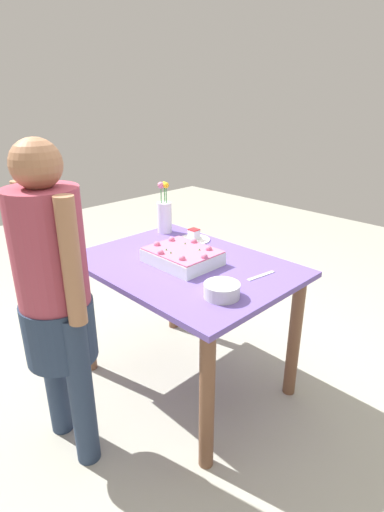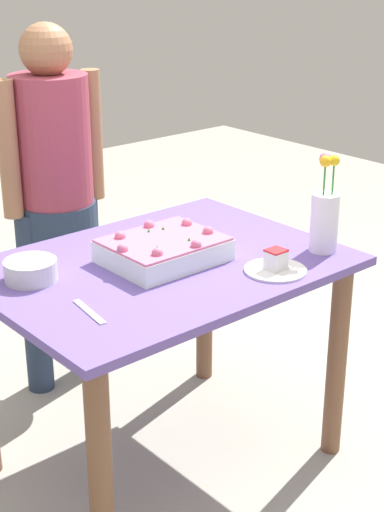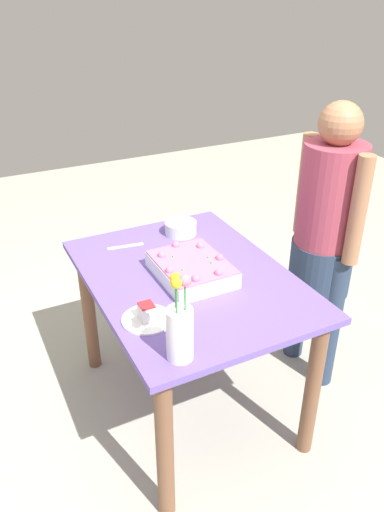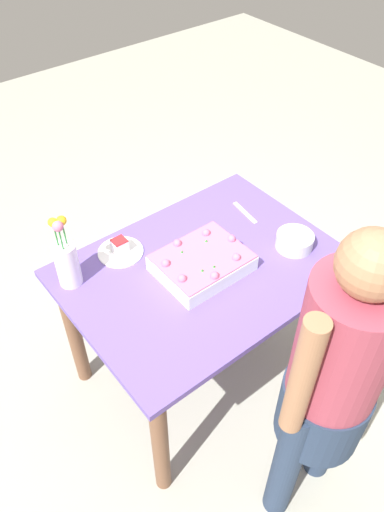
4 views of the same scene
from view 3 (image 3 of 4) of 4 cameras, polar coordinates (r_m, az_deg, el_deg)
name	(u,v)px [view 3 (image 3 of 4)]	position (r m, az deg, el deg)	size (l,w,h in m)	color
ground_plane	(189,401)	(2.74, -0.32, -16.29)	(8.00, 8.00, 0.00)	#A6A595
dining_table	(189,302)	(2.33, -0.37, -5.22)	(1.16, 0.86, 0.78)	#664FA4
sheet_cake	(191,269)	(2.22, -0.06, -1.45)	(0.37, 0.30, 0.10)	white
serving_plate_with_slice	(147,316)	(1.97, -5.16, -6.86)	(0.20, 0.20, 0.07)	white
cake_knife	(126,246)	(2.51, -7.61, 1.11)	(0.18, 0.02, 0.00)	silver
flower_vase	(180,329)	(1.72, -1.40, -8.39)	(0.10, 0.10, 0.34)	white
fruit_bowl	(181,228)	(2.61, -1.30, 3.23)	(0.17, 0.17, 0.07)	silver
person_standing	(325,232)	(2.55, 14.96, 2.64)	(0.45, 0.31, 1.49)	#273650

